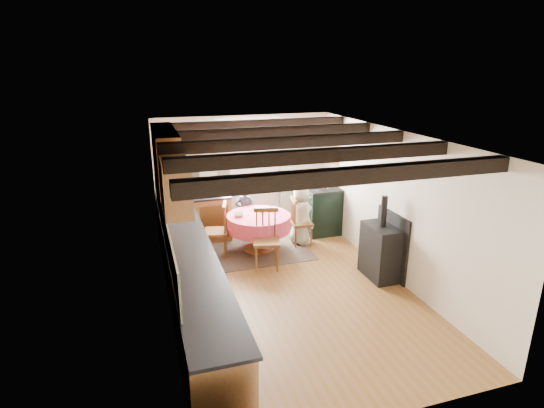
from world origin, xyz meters
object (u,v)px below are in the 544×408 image
object	(u,v)px
cast_iron_stove	(382,238)
child_right	(301,214)
child_far	(245,212)
cup	(261,210)
chair_left	(216,230)
chair_right	(302,221)
chair_near	(266,240)
dining_table	(259,233)
aga_range	(318,207)

from	to	relation	value
cast_iron_stove	child_right	size ratio (longest dim) A/B	1.17
child_far	cup	xyz separation A→B (m)	(0.17, -0.57, 0.21)
chair_left	cast_iron_stove	xyz separation A→B (m)	(2.41, -1.64, 0.20)
chair_right	child_right	size ratio (longest dim) A/B	0.80
child_far	chair_right	bearing A→B (deg)	163.85
chair_left	child_right	xyz separation A→B (m)	(1.67, 0.08, 0.09)
chair_right	child_right	world-z (taller)	child_right
chair_near	child_far	world-z (taller)	child_far
dining_table	cup	xyz separation A→B (m)	(0.10, 0.14, 0.40)
chair_near	dining_table	bearing A→B (deg)	98.73
aga_range	cup	xyz separation A→B (m)	(-1.40, -0.58, 0.27)
child_far	child_right	world-z (taller)	child_right
dining_table	chair_left	distance (m)	0.81
dining_table	child_right	size ratio (longest dim) A/B	1.00
aga_range	child_right	xyz separation A→B (m)	(-0.62, -0.61, 0.10)
child_right	cup	world-z (taller)	child_right
chair_left	chair_right	size ratio (longest dim) A/B	1.05
chair_near	child_far	size ratio (longest dim) A/B	0.95
child_right	cup	xyz separation A→B (m)	(-0.78, 0.02, 0.17)
dining_table	chair_near	distance (m)	0.74
chair_near	child_far	bearing A→B (deg)	104.41
dining_table	cup	bearing A→B (deg)	55.67
chair_right	chair_near	bearing A→B (deg)	136.09
cup	chair_right	bearing A→B (deg)	-5.10
chair_left	cast_iron_stove	size ratio (longest dim) A/B	0.72
child_right	cast_iron_stove	bearing A→B (deg)	-172.09
chair_near	chair_right	size ratio (longest dim) A/B	1.10
chair_right	aga_range	distance (m)	0.90
dining_table	child_far	size ratio (longest dim) A/B	1.08
dining_table	aga_range	size ratio (longest dim) A/B	1.10
chair_left	chair_near	bearing A→B (deg)	58.31
chair_right	cast_iron_stove	size ratio (longest dim) A/B	0.68
aga_range	cup	bearing A→B (deg)	-157.38
chair_near	cup	distance (m)	0.91
aga_range	child_far	bearing A→B (deg)	-179.61
child_right	chair_right	bearing A→B (deg)	167.73
child_right	dining_table	bearing A→B (deg)	82.48
dining_table	chair_near	bearing A→B (deg)	-95.17
aga_range	cup	size ratio (longest dim) A/B	10.80
chair_near	child_far	distance (m)	1.43
chair_near	aga_range	xyz separation A→B (m)	(1.56, 1.44, -0.02)
chair_near	aga_range	distance (m)	2.13
dining_table	chair_left	bearing A→B (deg)	177.05
child_right	chair_left	bearing A→B (deg)	77.47
chair_left	cup	distance (m)	0.94
chair_right	cup	xyz separation A→B (m)	(-0.78, 0.07, 0.29)
dining_table	child_far	distance (m)	0.74
cast_iron_stove	chair_left	bearing A→B (deg)	145.64
cast_iron_stove	aga_range	bearing A→B (deg)	92.71
cast_iron_stove	cup	bearing A→B (deg)	130.93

